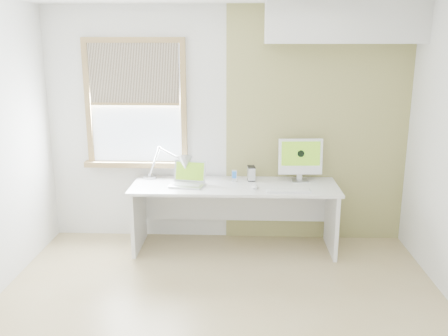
{
  "coord_description": "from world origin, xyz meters",
  "views": [
    {
      "loc": [
        0.17,
        -3.56,
        2.19
      ],
      "look_at": [
        0.0,
        1.05,
        1.0
      ],
      "focal_mm": 38.67,
      "sensor_mm": 36.0,
      "label": 1
    }
  ],
  "objects_px": {
    "external_drive": "(251,173)",
    "laptop": "(188,179)",
    "desk": "(235,200)",
    "imac": "(300,157)",
    "desk_lamp": "(178,164)"
  },
  "relations": [
    {
      "from": "imac",
      "to": "desk_lamp",
      "type": "bearing_deg",
      "value": -176.2
    },
    {
      "from": "desk_lamp",
      "to": "external_drive",
      "type": "height_order",
      "value": "desk_lamp"
    },
    {
      "from": "desk_lamp",
      "to": "laptop",
      "type": "height_order",
      "value": "desk_lamp"
    },
    {
      "from": "external_drive",
      "to": "imac",
      "type": "distance_m",
      "value": 0.56
    },
    {
      "from": "desk_lamp",
      "to": "laptop",
      "type": "xyz_separation_m",
      "value": [
        0.12,
        -0.11,
        -0.13
      ]
    },
    {
      "from": "desk_lamp",
      "to": "imac",
      "type": "height_order",
      "value": "imac"
    },
    {
      "from": "external_drive",
      "to": "imac",
      "type": "height_order",
      "value": "imac"
    },
    {
      "from": "desk",
      "to": "imac",
      "type": "distance_m",
      "value": 0.86
    },
    {
      "from": "desk_lamp",
      "to": "imac",
      "type": "distance_m",
      "value": 1.33
    },
    {
      "from": "desk_lamp",
      "to": "laptop",
      "type": "bearing_deg",
      "value": -43.14
    },
    {
      "from": "desk_lamp",
      "to": "imac",
      "type": "bearing_deg",
      "value": 3.8
    },
    {
      "from": "external_drive",
      "to": "laptop",
      "type": "bearing_deg",
      "value": -164.16
    },
    {
      "from": "desk",
      "to": "laptop",
      "type": "height_order",
      "value": "laptop"
    },
    {
      "from": "desk",
      "to": "external_drive",
      "type": "xyz_separation_m",
      "value": [
        0.18,
        0.12,
        0.28
      ]
    },
    {
      "from": "desk",
      "to": "imac",
      "type": "xyz_separation_m",
      "value": [
        0.71,
        0.13,
        0.46
      ]
    }
  ]
}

